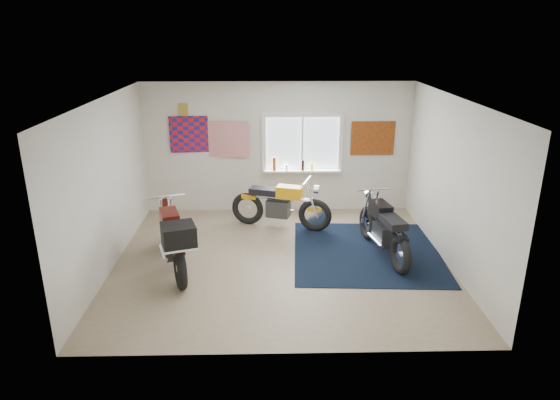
{
  "coord_description": "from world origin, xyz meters",
  "views": [
    {
      "loc": [
        -0.2,
        -7.56,
        3.74
      ],
      "look_at": [
        -0.01,
        0.4,
        0.95
      ],
      "focal_mm": 32.0,
      "sensor_mm": 36.0,
      "label": 1
    }
  ],
  "objects_px": {
    "navy_rug": "(366,252)",
    "black_chrome_bike": "(384,230)",
    "yellow_triumph": "(280,206)",
    "maroon_tourer": "(174,240)"
  },
  "relations": [
    {
      "from": "black_chrome_bike",
      "to": "maroon_tourer",
      "type": "bearing_deg",
      "value": 88.66
    },
    {
      "from": "navy_rug",
      "to": "black_chrome_bike",
      "type": "bearing_deg",
      "value": -22.07
    },
    {
      "from": "yellow_triumph",
      "to": "maroon_tourer",
      "type": "distance_m",
      "value": 2.53
    },
    {
      "from": "maroon_tourer",
      "to": "yellow_triumph",
      "type": "bearing_deg",
      "value": -61.07
    },
    {
      "from": "maroon_tourer",
      "to": "black_chrome_bike",
      "type": "bearing_deg",
      "value": -98.82
    },
    {
      "from": "yellow_triumph",
      "to": "maroon_tourer",
      "type": "bearing_deg",
      "value": -115.92
    },
    {
      "from": "navy_rug",
      "to": "black_chrome_bike",
      "type": "relative_size",
      "value": 1.29
    },
    {
      "from": "navy_rug",
      "to": "black_chrome_bike",
      "type": "height_order",
      "value": "black_chrome_bike"
    },
    {
      "from": "navy_rug",
      "to": "yellow_triumph",
      "type": "bearing_deg",
      "value": 141.29
    },
    {
      "from": "navy_rug",
      "to": "yellow_triumph",
      "type": "relative_size",
      "value": 1.33
    }
  ]
}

